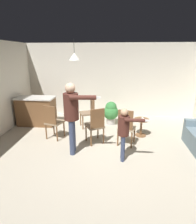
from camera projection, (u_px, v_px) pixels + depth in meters
name	position (u px, v px, depth m)	size (l,w,h in m)	color
ground	(106.00, 157.00, 4.32)	(7.68, 7.68, 0.00)	#B2A893
wall_back	(111.00, 81.00, 6.94)	(6.40, 0.10, 2.70)	silver
kitchen_counter	(37.00, 111.00, 6.19)	(1.26, 0.66, 0.95)	brown
side_table_by_couch	(141.00, 125.00, 5.36)	(0.44, 0.44, 0.52)	brown
person_adult	(72.00, 111.00, 4.21)	(0.86, 0.50, 1.72)	#384260
person_child	(124.00, 129.00, 3.99)	(0.63, 0.36, 1.22)	#384260
dining_chair_by_counter	(53.00, 121.00, 5.09)	(0.52, 0.52, 1.00)	brown
dining_chair_near_wall	(96.00, 124.00, 4.83)	(0.57, 0.57, 1.00)	brown
dining_chair_centre_back	(89.00, 111.00, 5.97)	(0.55, 0.55, 1.00)	brown
dining_chair_spare	(126.00, 126.00, 4.72)	(0.52, 0.52, 1.00)	brown
potted_plant_corner	(111.00, 112.00, 6.23)	(0.52, 0.52, 0.79)	#B7B2AD
spare_remote_on_table	(143.00, 119.00, 5.28)	(0.04, 0.13, 0.04)	white
ceiling_light_pendant	(74.00, 56.00, 4.99)	(0.32, 0.32, 0.55)	silver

